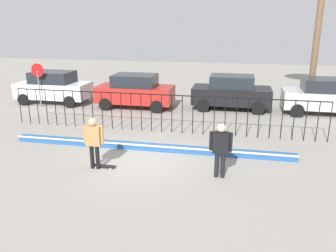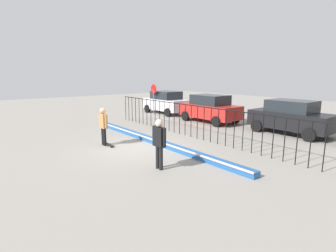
{
  "view_description": "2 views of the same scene",
  "coord_description": "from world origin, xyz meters",
  "px_view_note": "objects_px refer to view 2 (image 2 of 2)",
  "views": [
    {
      "loc": [
        3.26,
        -11.08,
        4.83
      ],
      "look_at": [
        0.73,
        1.25,
        0.95
      ],
      "focal_mm": 36.97,
      "sensor_mm": 36.0,
      "label": 1
    },
    {
      "loc": [
        9.87,
        -6.02,
        3.28
      ],
      "look_at": [
        0.92,
        1.07,
        1.02
      ],
      "focal_mm": 27.86,
      "sensor_mm": 36.0,
      "label": 2
    }
  ],
  "objects_px": {
    "skateboarder": "(103,123)",
    "skateboard": "(109,145)",
    "parked_car_white": "(166,102)",
    "camera_operator": "(159,140)",
    "stop_sign": "(154,95)",
    "parked_car_red": "(210,108)",
    "parked_car_black": "(291,117)"
  },
  "relations": [
    {
      "from": "skateboarder",
      "to": "skateboard",
      "type": "xyz_separation_m",
      "value": [
        0.26,
        0.1,
        -1.01
      ]
    },
    {
      "from": "skateboarder",
      "to": "parked_car_white",
      "type": "distance_m",
      "value": 10.65
    },
    {
      "from": "skateboard",
      "to": "camera_operator",
      "type": "relative_size",
      "value": 0.45
    },
    {
      "from": "stop_sign",
      "to": "skateboarder",
      "type": "bearing_deg",
      "value": -48.98
    },
    {
      "from": "skateboard",
      "to": "stop_sign",
      "type": "xyz_separation_m",
      "value": [
        -6.78,
        7.38,
        1.56
      ]
    },
    {
      "from": "parked_car_white",
      "to": "parked_car_red",
      "type": "relative_size",
      "value": 1.0
    },
    {
      "from": "skateboarder",
      "to": "parked_car_red",
      "type": "distance_m",
      "value": 8.53
    },
    {
      "from": "skateboard",
      "to": "parked_car_black",
      "type": "bearing_deg",
      "value": 65.16
    },
    {
      "from": "skateboarder",
      "to": "parked_car_black",
      "type": "bearing_deg",
      "value": 78.12
    },
    {
      "from": "parked_car_black",
      "to": "stop_sign",
      "type": "height_order",
      "value": "stop_sign"
    },
    {
      "from": "skateboarder",
      "to": "camera_operator",
      "type": "height_order",
      "value": "camera_operator"
    },
    {
      "from": "skateboard",
      "to": "parked_car_black",
      "type": "distance_m",
      "value": 9.96
    },
    {
      "from": "skateboarder",
      "to": "parked_car_black",
      "type": "height_order",
      "value": "parked_car_black"
    },
    {
      "from": "skateboard",
      "to": "parked_car_white",
      "type": "relative_size",
      "value": 0.19
    },
    {
      "from": "camera_operator",
      "to": "parked_car_red",
      "type": "relative_size",
      "value": 0.41
    },
    {
      "from": "stop_sign",
      "to": "parked_car_white",
      "type": "bearing_deg",
      "value": 77.53
    },
    {
      "from": "parked_car_white",
      "to": "parked_car_black",
      "type": "xyz_separation_m",
      "value": [
        10.5,
        0.58,
        0.0
      ]
    },
    {
      "from": "camera_operator",
      "to": "parked_car_black",
      "type": "relative_size",
      "value": 0.41
    },
    {
      "from": "skateboard",
      "to": "parked_car_white",
      "type": "xyz_separation_m",
      "value": [
        -6.53,
        8.51,
        0.91
      ]
    },
    {
      "from": "parked_car_white",
      "to": "parked_car_red",
      "type": "distance_m",
      "value": 5.14
    },
    {
      "from": "camera_operator",
      "to": "parked_car_white",
      "type": "bearing_deg",
      "value": 23.41
    },
    {
      "from": "camera_operator",
      "to": "skateboarder",
      "type": "bearing_deg",
      "value": 64.6
    },
    {
      "from": "camera_operator",
      "to": "parked_car_white",
      "type": "height_order",
      "value": "parked_car_white"
    },
    {
      "from": "parked_car_white",
      "to": "parked_car_black",
      "type": "relative_size",
      "value": 1.0
    },
    {
      "from": "parked_car_white",
      "to": "stop_sign",
      "type": "distance_m",
      "value": 1.32
    },
    {
      "from": "skateboard",
      "to": "stop_sign",
      "type": "height_order",
      "value": "stop_sign"
    },
    {
      "from": "parked_car_black",
      "to": "stop_sign",
      "type": "relative_size",
      "value": 1.72
    },
    {
      "from": "parked_car_red",
      "to": "stop_sign",
      "type": "height_order",
      "value": "stop_sign"
    },
    {
      "from": "skateboarder",
      "to": "skateboard",
      "type": "distance_m",
      "value": 1.04
    },
    {
      "from": "camera_operator",
      "to": "parked_car_black",
      "type": "height_order",
      "value": "parked_car_black"
    },
    {
      "from": "parked_car_white",
      "to": "skateboarder",
      "type": "bearing_deg",
      "value": -56.77
    },
    {
      "from": "parked_car_red",
      "to": "stop_sign",
      "type": "xyz_separation_m",
      "value": [
        -5.39,
        -0.97,
        0.64
      ]
    }
  ]
}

